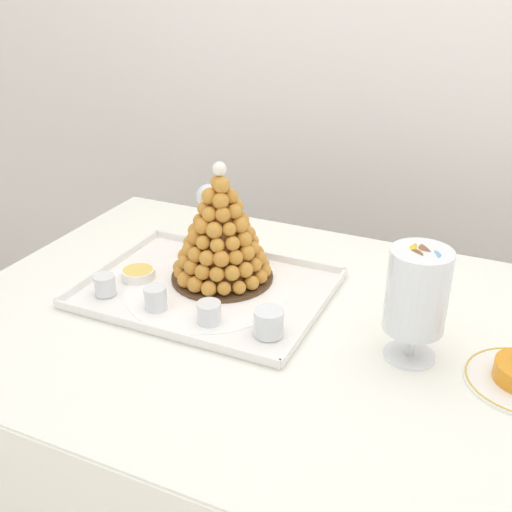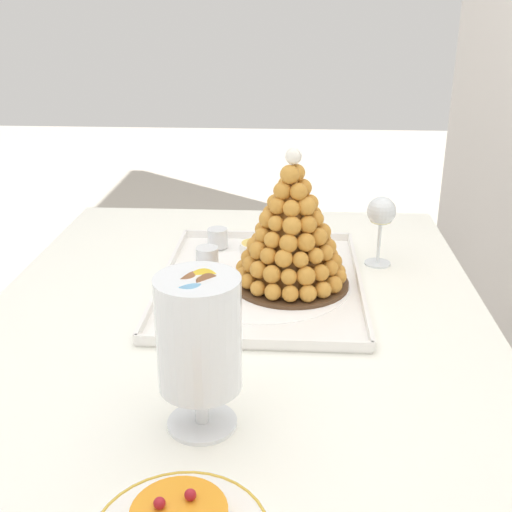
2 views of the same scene
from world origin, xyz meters
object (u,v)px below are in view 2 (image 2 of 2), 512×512
at_px(dessert_cup_mid_left, 207,260).
at_px(dessert_cup_mid_right, 193,314).
at_px(dessert_cup_centre, 198,286).
at_px(creme_brulee_ramekin, 257,247).
at_px(serving_tray, 261,283).
at_px(dessert_cup_left, 218,239).
at_px(macaron_goblet, 199,335).
at_px(wine_glass, 381,214).
at_px(croquembouche, 292,233).

relative_size(dessert_cup_mid_left, dessert_cup_mid_right, 0.84).
bearing_deg(dessert_cup_centre, creme_brulee_ramekin, 157.64).
xyz_separation_m(serving_tray, dessert_cup_mid_left, (-0.06, -0.12, 0.03)).
relative_size(serving_tray, creme_brulee_ramekin, 6.88).
relative_size(dessert_cup_left, macaron_goblet, 0.20).
bearing_deg(creme_brulee_ramekin, wine_glass, 81.46).
distance_m(dessert_cup_centre, creme_brulee_ramekin, 0.27).
bearing_deg(dessert_cup_mid_right, macaron_goblet, 11.02).
distance_m(serving_tray, macaron_goblet, 0.51).
height_order(dessert_cup_mid_left, creme_brulee_ramekin, dessert_cup_mid_left).
height_order(creme_brulee_ramekin, wine_glass, wine_glass).
distance_m(dessert_cup_mid_left, dessert_cup_mid_right, 0.27).
relative_size(croquembouche, wine_glass, 1.81).
relative_size(dessert_cup_left, wine_glass, 0.30).
xyz_separation_m(serving_tray, dessert_cup_centre, (0.07, -0.12, 0.02)).
distance_m(croquembouche, creme_brulee_ramekin, 0.23).
distance_m(dessert_cup_mid_left, macaron_goblet, 0.56).
bearing_deg(macaron_goblet, croquembouche, 165.69).
bearing_deg(croquembouche, creme_brulee_ramekin, -155.79).
relative_size(dessert_cup_mid_right, wine_glass, 0.39).
bearing_deg(dessert_cup_mid_right, dessert_cup_left, -179.52).
bearing_deg(croquembouche, dessert_cup_left, -139.35).
distance_m(macaron_goblet, wine_glass, 0.70).
distance_m(dessert_cup_left, creme_brulee_ramekin, 0.10).
relative_size(serving_tray, dessert_cup_left, 11.41).
height_order(croquembouche, dessert_cup_mid_left, croquembouche).
bearing_deg(wine_glass, dessert_cup_mid_right, -47.70).
distance_m(serving_tray, dessert_cup_mid_left, 0.14).
bearing_deg(serving_tray, dessert_cup_mid_left, -116.06).
height_order(serving_tray, wine_glass, wine_glass).
bearing_deg(dessert_cup_centre, dessert_cup_mid_right, 4.45).
xyz_separation_m(dessert_cup_mid_right, wine_glass, (-0.34, 0.38, 0.09)).
xyz_separation_m(dessert_cup_mid_right, creme_brulee_ramekin, (-0.39, 0.09, -0.01)).
distance_m(dessert_cup_mid_left, wine_glass, 0.40).
distance_m(dessert_cup_mid_right, macaron_goblet, 0.31).
bearing_deg(macaron_goblet, dessert_cup_mid_left, -173.30).
distance_m(croquembouche, dessert_cup_left, 0.29).
bearing_deg(dessert_cup_mid_right, wine_glass, 132.30).
xyz_separation_m(dessert_cup_centre, wine_glass, (-0.21, 0.39, 0.09)).
bearing_deg(dessert_cup_mid_left, wine_glass, 100.99).
bearing_deg(dessert_cup_left, dessert_cup_centre, -1.45).
height_order(dessert_cup_centre, dessert_cup_mid_right, dessert_cup_mid_right).
relative_size(dessert_cup_left, creme_brulee_ramekin, 0.60).
bearing_deg(creme_brulee_ramekin, dessert_cup_mid_left, -41.23).
height_order(dessert_cup_centre, macaron_goblet, macaron_goblet).
height_order(dessert_cup_mid_left, dessert_cup_mid_right, dessert_cup_mid_right).
relative_size(creme_brulee_ramekin, wine_glass, 0.50).
xyz_separation_m(macaron_goblet, wine_glass, (-0.62, 0.32, -0.03)).
xyz_separation_m(creme_brulee_ramekin, macaron_goblet, (0.66, -0.04, 0.13)).
bearing_deg(croquembouche, wine_glass, 125.45).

